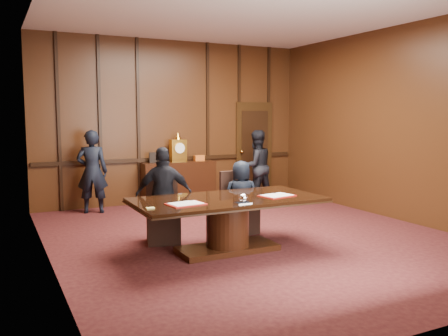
{
  "coord_description": "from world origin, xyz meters",
  "views": [
    {
      "loc": [
        -3.63,
        -6.29,
        1.91
      ],
      "look_at": [
        -0.25,
        0.54,
        1.05
      ],
      "focal_mm": 38.0,
      "sensor_mm": 36.0,
      "label": 1
    }
  ],
  "objects_px": {
    "sideboard": "(178,181)",
    "signatory_right": "(241,197)",
    "signatory_left": "(164,196)",
    "witness_left": "(92,172)",
    "witness_right": "(256,166)",
    "conference_table": "(228,216)"
  },
  "relations": [
    {
      "from": "sideboard",
      "to": "signatory_right",
      "type": "relative_size",
      "value": 1.35
    },
    {
      "from": "signatory_left",
      "to": "witness_left",
      "type": "bearing_deg",
      "value": -63.81
    },
    {
      "from": "signatory_right",
      "to": "witness_right",
      "type": "xyz_separation_m",
      "value": [
        1.62,
        2.3,
        0.2
      ]
    },
    {
      "from": "witness_left",
      "to": "sideboard",
      "type": "bearing_deg",
      "value": -155.04
    },
    {
      "from": "conference_table",
      "to": "witness_left",
      "type": "distance_m",
      "value": 3.72
    },
    {
      "from": "sideboard",
      "to": "witness_left",
      "type": "xyz_separation_m",
      "value": [
        -1.88,
        -0.24,
        0.32
      ]
    },
    {
      "from": "sideboard",
      "to": "witness_right",
      "type": "distance_m",
      "value": 1.72
    },
    {
      "from": "sideboard",
      "to": "conference_table",
      "type": "bearing_deg",
      "value": -100.66
    },
    {
      "from": "sideboard",
      "to": "witness_right",
      "type": "bearing_deg",
      "value": -22.84
    },
    {
      "from": "signatory_left",
      "to": "witness_right",
      "type": "height_order",
      "value": "witness_right"
    },
    {
      "from": "signatory_left",
      "to": "witness_left",
      "type": "distance_m",
      "value": 2.77
    },
    {
      "from": "conference_table",
      "to": "witness_right",
      "type": "bearing_deg",
      "value": 53.83
    },
    {
      "from": "signatory_right",
      "to": "sideboard",
      "type": "bearing_deg",
      "value": -74.65
    },
    {
      "from": "sideboard",
      "to": "witness_right",
      "type": "height_order",
      "value": "witness_right"
    },
    {
      "from": "conference_table",
      "to": "witness_right",
      "type": "relative_size",
      "value": 1.66
    },
    {
      "from": "sideboard",
      "to": "witness_left",
      "type": "relative_size",
      "value": 0.99
    },
    {
      "from": "witness_right",
      "to": "sideboard",
      "type": "bearing_deg",
      "value": -24.38
    },
    {
      "from": "witness_right",
      "to": "signatory_left",
      "type": "bearing_deg",
      "value": 36.74
    },
    {
      "from": "sideboard",
      "to": "signatory_right",
      "type": "distance_m",
      "value": 2.96
    },
    {
      "from": "signatory_left",
      "to": "witness_right",
      "type": "relative_size",
      "value": 0.91
    },
    {
      "from": "sideboard",
      "to": "signatory_left",
      "type": "distance_m",
      "value": 3.27
    },
    {
      "from": "conference_table",
      "to": "signatory_left",
      "type": "height_order",
      "value": "signatory_left"
    }
  ]
}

